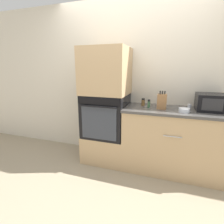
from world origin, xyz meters
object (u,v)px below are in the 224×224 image
(bowl, at_px, (184,110))
(condiment_jar_near, at_px, (149,104))
(knife_block, at_px, (162,101))
(microwave, at_px, (212,102))
(condiment_jar_far, at_px, (189,107))
(wall_oven, at_px, (106,115))
(condiment_jar_mid, at_px, (143,102))

(bowl, bearing_deg, condiment_jar_near, 164.07)
(knife_block, bearing_deg, condiment_jar_near, 174.67)
(bowl, xyz_separation_m, condiment_jar_near, (-0.46, 0.13, 0.03))
(microwave, bearing_deg, condiment_jar_far, -176.73)
(wall_oven, relative_size, microwave, 1.75)
(condiment_jar_far, bearing_deg, bowl, -111.36)
(wall_oven, height_order, bowl, wall_oven)
(bowl, relative_size, condiment_jar_mid, 1.24)
(condiment_jar_mid, bearing_deg, wall_oven, -168.61)
(wall_oven, distance_m, knife_block, 0.87)
(bowl, bearing_deg, knife_block, 158.00)
(microwave, distance_m, condiment_jar_mid, 0.90)
(wall_oven, distance_m, condiment_jar_far, 1.21)
(microwave, height_order, condiment_jar_near, microwave)
(condiment_jar_near, bearing_deg, bowl, -15.93)
(wall_oven, relative_size, condiment_jar_far, 9.21)
(wall_oven, xyz_separation_m, microwave, (1.45, 0.07, 0.28))
(condiment_jar_far, bearing_deg, microwave, 3.27)
(condiment_jar_near, xyz_separation_m, condiment_jar_far, (0.54, 0.06, -0.02))
(microwave, xyz_separation_m, condiment_jar_near, (-0.80, -0.07, -0.06))
(bowl, height_order, condiment_jar_mid, condiment_jar_mid)
(microwave, bearing_deg, knife_block, -171.75)
(condiment_jar_far, bearing_deg, condiment_jar_near, -173.76)
(wall_oven, relative_size, condiment_jar_mid, 5.94)
(bowl, xyz_separation_m, condiment_jar_far, (0.07, 0.19, 0.01))
(microwave, xyz_separation_m, condiment_jar_far, (-0.26, -0.01, -0.08))
(condiment_jar_near, bearing_deg, microwave, 5.27)
(knife_block, relative_size, bowl, 1.80)
(condiment_jar_near, bearing_deg, condiment_jar_far, 6.24)
(wall_oven, bearing_deg, condiment_jar_near, -0.06)
(knife_block, height_order, condiment_jar_far, knife_block)
(bowl, height_order, condiment_jar_near, condiment_jar_near)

